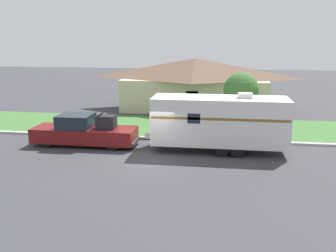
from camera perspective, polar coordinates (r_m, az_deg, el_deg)
The scene contains 8 objects.
ground_plane at distance 21.04m, azimuth -2.71°, elevation -4.72°, with size 120.00×120.00×0.00m, color #38383D.
curb_strip at distance 24.56m, azimuth -1.04°, elevation -1.88°, with size 80.00×0.30×0.14m.
lawn_strip at distance 28.07m, azimuth 0.18°, elevation -0.04°, with size 80.00×7.00×0.03m.
house_across_street at distance 34.73m, azimuth 4.13°, elevation 6.56°, with size 13.89×6.59×4.68m.
pickup_truck at distance 23.62m, azimuth -12.66°, elevation -0.83°, with size 6.47×2.04×2.04m.
travel_trailer at distance 21.86m, azimuth 7.86°, elevation 0.81°, with size 8.67×2.51×3.46m.
mailbox at distance 25.03m, azimuth 7.37°, elevation 0.47°, with size 0.48×0.20×1.28m.
tree_in_yard at distance 27.04m, azimuth 11.08°, elevation 5.38°, with size 2.49×2.49×4.14m.
Camera 1 is at (3.89, -19.62, 6.54)m, focal length 40.00 mm.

